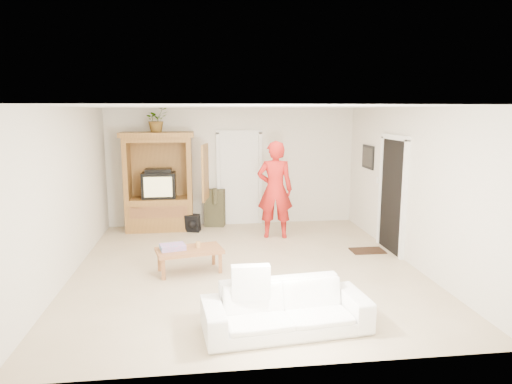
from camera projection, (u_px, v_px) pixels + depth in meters
floor at (246, 267)px, 7.50m from camera, size 6.00×6.00×0.00m
ceiling at (246, 107)px, 7.04m from camera, size 6.00×6.00×0.00m
wall_back at (232, 167)px, 10.20m from camera, size 5.50×0.00×5.50m
wall_front at (278, 243)px, 4.34m from camera, size 5.50×0.00×5.50m
wall_left at (67, 193)px, 6.94m from camera, size 0.00×6.00×6.00m
wall_right at (410, 186)px, 7.60m from camera, size 0.00×6.00×6.00m
armoire at (160, 188)px, 9.75m from camera, size 1.82×1.14×2.10m
door_back at (239, 179)px, 10.24m from camera, size 0.85×0.05×2.04m
doorway_right at (393, 196)px, 8.24m from camera, size 0.05×0.90×2.04m
framed_picture at (368, 157)px, 9.40m from camera, size 0.03×0.60×0.48m
doormat at (367, 251)px, 8.36m from camera, size 0.60×0.40×0.02m
plant at (156, 119)px, 9.46m from camera, size 0.63×0.62×0.53m
man at (275, 190)px, 9.14m from camera, size 0.78×0.57×1.96m
sofa at (286, 308)px, 5.30m from camera, size 1.99×0.95×0.56m
coffee_table at (189, 252)px, 7.24m from camera, size 1.12×0.77×0.38m
towel at (173, 247)px, 7.19m from camera, size 0.44×0.36×0.08m
candle at (198, 245)px, 7.28m from camera, size 0.08×0.08×0.10m
backpack_black at (193, 223)px, 9.67m from camera, size 0.34×0.26×0.37m
backpack_olive at (215, 208)px, 10.16m from camera, size 0.49×0.40×0.82m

